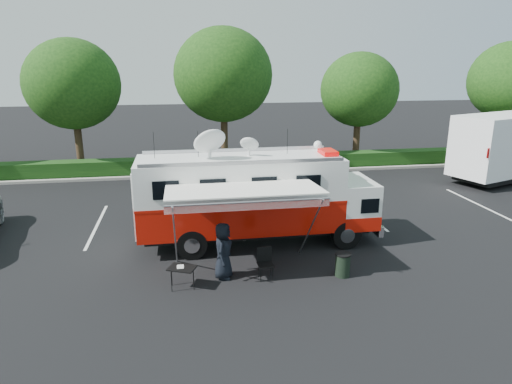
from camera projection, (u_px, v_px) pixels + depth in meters
The scene contains 9 objects.
ground_plane at pixel (258, 242), 17.71m from camera, with size 120.00×120.00×0.00m, color black.
back_border at pixel (242, 90), 28.73m from camera, with size 60.00×6.14×8.87m.
stall_lines at pixel (236, 218), 20.47m from camera, with size 24.12×5.50×0.01m.
command_truck at pixel (256, 197), 17.18m from camera, with size 9.04×2.49×4.34m.
awning at pixel (244, 193), 14.35m from camera, with size 4.94×2.56×2.98m.
person at pixel (224, 277), 14.86m from camera, with size 0.91×0.59×1.87m, color black.
folding_table at pixel (182, 269), 14.01m from camera, with size 0.98×0.85×0.69m.
folding_chair at pixel (265, 260), 14.71m from camera, with size 0.52×0.54×1.03m.
trash_bin at pixel (343, 265), 14.87m from camera, with size 0.52×0.52×0.79m.
Camera 1 is at (-2.78, -16.24, 6.80)m, focal length 32.00 mm.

